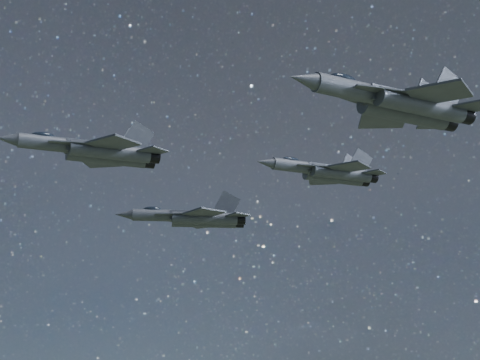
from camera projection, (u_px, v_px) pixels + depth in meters
name	position (u px, v px, depth m)	size (l,w,h in m)	color
jet_lead	(95.00, 151.00, 73.99)	(15.49, 10.97, 3.93)	#393D47
jet_left	(194.00, 218.00, 104.73)	(17.82, 12.18, 4.47)	#393D47
jet_right	(398.00, 103.00, 65.51)	(18.32, 12.64, 4.60)	#393D47
jet_slot	(328.00, 172.00, 91.48)	(15.57, 10.93, 3.93)	#393D47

